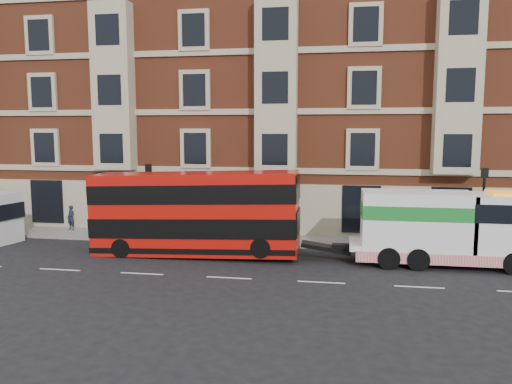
# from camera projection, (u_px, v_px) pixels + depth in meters

# --- Properties ---
(ground) EXTENTS (120.00, 120.00, 0.00)m
(ground) POSITION_uv_depth(u_px,v_px,m) (229.00, 278.00, 21.74)
(ground) COLOR black
(ground) RESTS_ON ground
(sidewalk) EXTENTS (90.00, 3.00, 0.15)m
(sidewalk) POSITION_uv_depth(u_px,v_px,m) (256.00, 239.00, 29.08)
(sidewalk) COLOR slate
(sidewalk) RESTS_ON ground
(victorian_terrace) EXTENTS (45.00, 12.00, 20.40)m
(victorian_terrace) POSITION_uv_depth(u_px,v_px,m) (280.00, 78.00, 35.12)
(victorian_terrace) COLOR brown
(victorian_terrace) RESTS_ON ground
(lamp_post_west) EXTENTS (0.35, 0.15, 4.35)m
(lamp_post_west) POSITION_uv_depth(u_px,v_px,m) (149.00, 196.00, 28.45)
(lamp_post_west) COLOR black
(lamp_post_west) RESTS_ON sidewalk
(lamp_post_east) EXTENTS (0.35, 0.15, 4.35)m
(lamp_post_east) POSITION_uv_depth(u_px,v_px,m) (483.00, 203.00, 25.57)
(lamp_post_east) COLOR black
(lamp_post_east) RESTS_ON sidewalk
(double_decker_bus) EXTENTS (10.54, 2.42, 4.27)m
(double_decker_bus) POSITION_uv_depth(u_px,v_px,m) (195.00, 212.00, 25.42)
(double_decker_bus) COLOR #BD110A
(double_decker_bus) RESTS_ON ground
(tow_truck) EXTENTS (8.44, 2.49, 3.52)m
(tow_truck) POSITION_uv_depth(u_px,v_px,m) (442.00, 227.00, 23.54)
(tow_truck) COLOR white
(tow_truck) RESTS_ON ground
(pedestrian) EXTENTS (0.66, 0.54, 1.56)m
(pedestrian) POSITION_uv_depth(u_px,v_px,m) (71.00, 218.00, 31.35)
(pedestrian) COLOR #181F31
(pedestrian) RESTS_ON sidewalk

